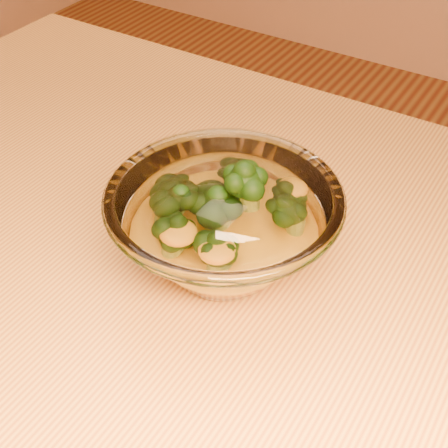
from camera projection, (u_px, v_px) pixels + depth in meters
name	position (u px, v px, depth m)	size (l,w,h in m)	color
table	(240.00, 395.00, 0.59)	(1.20, 0.80, 0.75)	#B78937
glass_bowl	(224.00, 228.00, 0.55)	(0.20, 0.20, 0.09)	white
cheese_sauce	(224.00, 244.00, 0.56)	(0.12, 0.12, 0.03)	orange
broccoli_heap	(222.00, 210.00, 0.54)	(0.12, 0.13, 0.08)	black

